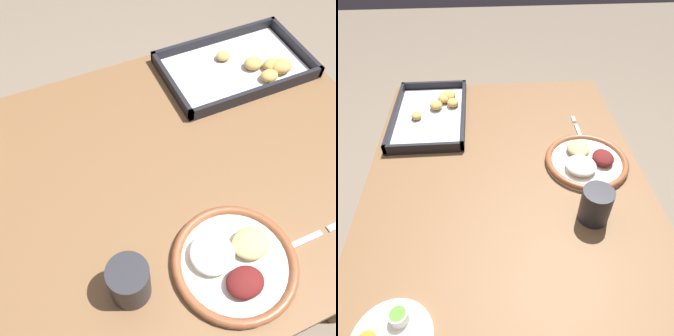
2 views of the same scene
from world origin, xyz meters
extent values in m
plane|color=#7A6B59|center=(0.00, 0.00, 0.00)|extent=(8.00, 8.00, 0.00)
cube|color=brown|center=(0.00, 0.00, 0.73)|extent=(1.13, 0.82, 0.03)
cylinder|color=brown|center=(0.52, 0.36, 0.36)|extent=(0.06, 0.06, 0.71)
cylinder|color=white|center=(0.05, -0.25, 0.75)|extent=(0.25, 0.25, 0.01)
torus|color=brown|center=(0.05, -0.25, 0.75)|extent=(0.25, 0.25, 0.02)
ellipsoid|color=white|center=(0.01, -0.22, 0.77)|extent=(0.09, 0.09, 0.03)
ellipsoid|color=maroon|center=(0.04, -0.30, 0.77)|extent=(0.08, 0.06, 0.03)
ellipsoid|color=tan|center=(0.09, -0.23, 0.77)|extent=(0.08, 0.07, 0.03)
cube|color=silver|center=(0.18, -0.27, 0.74)|extent=(0.14, 0.01, 0.00)
cylinder|color=silver|center=(0.28, -0.27, 0.74)|extent=(0.04, 0.00, 0.00)
cylinder|color=silver|center=(0.28, -0.27, 0.74)|extent=(0.04, 0.00, 0.00)
cylinder|color=silver|center=(0.28, -0.26, 0.74)|extent=(0.04, 0.00, 0.00)
cylinder|color=silver|center=(0.28, -0.26, 0.74)|extent=(0.04, 0.00, 0.00)
cube|color=black|center=(0.34, 0.25, 0.75)|extent=(0.41, 0.26, 0.01)
cube|color=silver|center=(0.34, 0.25, 0.75)|extent=(0.38, 0.24, 0.00)
cube|color=black|center=(0.34, 0.13, 0.76)|extent=(0.41, 0.01, 0.03)
cube|color=black|center=(0.34, 0.38, 0.76)|extent=(0.41, 0.01, 0.03)
cube|color=black|center=(0.14, 0.25, 0.76)|extent=(0.01, 0.26, 0.03)
cube|color=black|center=(0.53, 0.25, 0.76)|extent=(0.01, 0.26, 0.03)
ellipsoid|color=tan|center=(0.44, 0.19, 0.77)|extent=(0.06, 0.05, 0.03)
ellipsoid|color=tan|center=(0.39, 0.17, 0.76)|extent=(0.05, 0.04, 0.03)
ellipsoid|color=tan|center=(0.43, 0.21, 0.76)|extent=(0.05, 0.04, 0.03)
ellipsoid|color=tan|center=(0.32, 0.30, 0.76)|extent=(0.04, 0.04, 0.02)
ellipsoid|color=tan|center=(0.38, 0.23, 0.76)|extent=(0.05, 0.05, 0.03)
cylinder|color=#28282D|center=(-0.16, -0.21, 0.79)|extent=(0.08, 0.08, 0.10)
camera|label=1|loc=(-0.19, -0.46, 1.50)|focal=42.00mm
camera|label=2|loc=(-0.68, 0.05, 1.43)|focal=35.00mm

